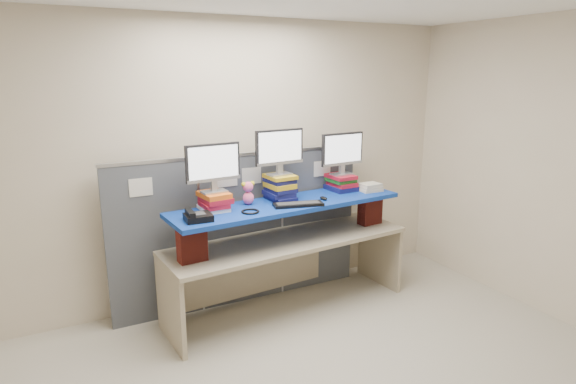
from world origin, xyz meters
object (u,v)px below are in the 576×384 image
desk_phone (197,217)px  blue_board (288,204)px  monitor_left (213,165)px  monitor_right (342,151)px  monitor_center (280,149)px  desk (288,253)px  keyboard (298,204)px

desk_phone → blue_board: bearing=13.7°
blue_board → monitor_left: (-0.70, 0.06, 0.43)m
blue_board → desk_phone: desk_phone is taller
monitor_right → monitor_center: bearing=-180.0°
desk → blue_board: blue_board is taller
blue_board → monitor_center: (-0.03, 0.12, 0.51)m
blue_board → monitor_center: bearing=99.5°
monitor_center → keyboard: 0.55m
monitor_right → blue_board: bearing=-170.7°
desk → monitor_left: bearing=170.3°
monitor_left → keyboard: (0.73, -0.21, -0.39)m
desk_phone → monitor_left: bearing=48.6°
monitor_right → keyboard: (-0.68, -0.33, -0.39)m
monitor_right → keyboard: size_ratio=1.03×
monitor_right → desk_phone: 1.71m
keyboard → desk_phone: 0.95m
blue_board → monitor_right: bearing=9.3°
desk → desk_phone: 1.09m
monitor_left → desk_phone: size_ratio=2.17×
monitor_center → monitor_right: size_ratio=1.00×
desk → monitor_center: monitor_center is taller
monitor_left → keyboard: 0.85m
blue_board → keyboard: 0.16m
monitor_left → desk_phone: bearing=-139.4°
desk → blue_board: 0.49m
monitor_left → monitor_center: 0.68m
monitor_center → desk_phone: (-0.90, -0.29, -0.45)m
desk → keyboard: bearing=-84.0°
monitor_left → monitor_center: bearing=-0.0°
blue_board → keyboard: keyboard is taller
desk → monitor_right: 1.17m
desk → monitor_right: bearing=9.3°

